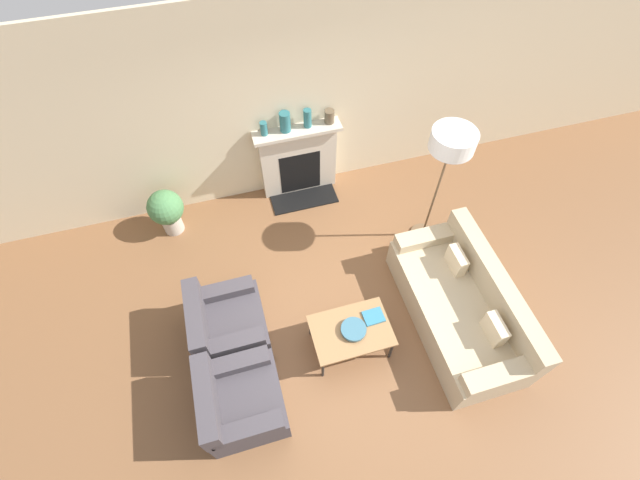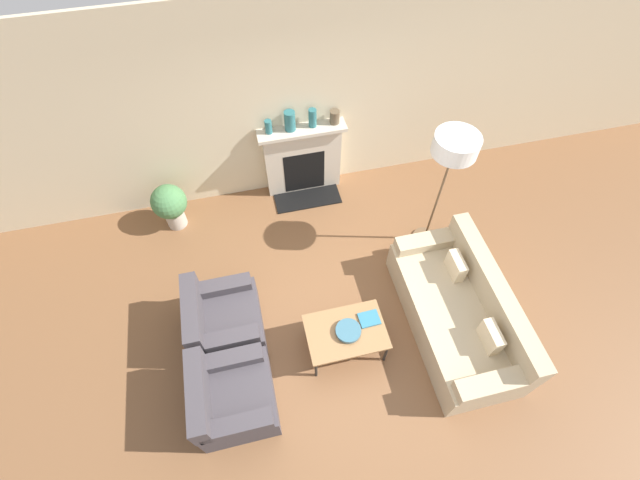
% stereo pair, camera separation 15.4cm
% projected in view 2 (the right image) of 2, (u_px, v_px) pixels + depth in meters
% --- Properties ---
extents(ground_plane, '(18.00, 18.00, 0.00)m').
position_uv_depth(ground_plane, '(344.00, 333.00, 5.29)').
color(ground_plane, brown).
extents(wall_back, '(18.00, 0.06, 2.90)m').
position_uv_depth(wall_back, '(296.00, 103.00, 5.60)').
color(wall_back, beige).
rests_on(wall_back, ground_plane).
extents(fireplace, '(1.22, 0.59, 1.15)m').
position_uv_depth(fireplace, '(303.00, 160.00, 6.25)').
color(fireplace, beige).
rests_on(fireplace, ground_plane).
extents(couch, '(0.96, 2.07, 0.84)m').
position_uv_depth(couch, '(459.00, 312.00, 5.11)').
color(couch, tan).
rests_on(couch, ground_plane).
extents(armchair_near, '(0.82, 0.86, 0.78)m').
position_uv_depth(armchair_near, '(231.00, 397.00, 4.56)').
color(armchair_near, '#423D42').
rests_on(armchair_near, ground_plane).
extents(armchair_far, '(0.82, 0.86, 0.78)m').
position_uv_depth(armchair_far, '(223.00, 320.00, 5.07)').
color(armchair_far, '#423D42').
rests_on(armchair_far, ground_plane).
extents(coffee_table, '(0.91, 0.62, 0.44)m').
position_uv_depth(coffee_table, '(346.00, 332.00, 4.86)').
color(coffee_table, olive).
rests_on(coffee_table, ground_plane).
extents(bowl, '(0.29, 0.29, 0.06)m').
position_uv_depth(bowl, '(348.00, 331.00, 4.80)').
color(bowl, '#38667A').
rests_on(bowl, coffee_table).
extents(book, '(0.24, 0.20, 0.02)m').
position_uv_depth(book, '(369.00, 319.00, 4.91)').
color(book, teal).
rests_on(book, coffee_table).
extents(floor_lamp, '(0.52, 0.52, 1.87)m').
position_uv_depth(floor_lamp, '(453.00, 153.00, 4.78)').
color(floor_lamp, brown).
rests_on(floor_lamp, ground_plane).
extents(mantel_vase_left, '(0.09, 0.09, 0.19)m').
position_uv_depth(mantel_vase_left, '(268.00, 127.00, 5.64)').
color(mantel_vase_left, '#28666B').
rests_on(mantel_vase_left, fireplace).
extents(mantel_vase_center_left, '(0.15, 0.15, 0.28)m').
position_uv_depth(mantel_vase_center_left, '(290.00, 121.00, 5.65)').
color(mantel_vase_center_left, '#28666B').
rests_on(mantel_vase_center_left, fireplace).
extents(mantel_vase_center_right, '(0.11, 0.11, 0.26)m').
position_uv_depth(mantel_vase_center_right, '(313.00, 118.00, 5.69)').
color(mantel_vase_center_right, '#28666B').
rests_on(mantel_vase_center_right, fireplace).
extents(mantel_vase_right, '(0.13, 0.13, 0.19)m').
position_uv_depth(mantel_vase_right, '(335.00, 117.00, 5.76)').
color(mantel_vase_right, brown).
rests_on(mantel_vase_right, fireplace).
extents(potted_plant, '(0.49, 0.49, 0.73)m').
position_uv_depth(potted_plant, '(170.00, 204.00, 5.93)').
color(potted_plant, '#B2A899').
rests_on(potted_plant, ground_plane).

